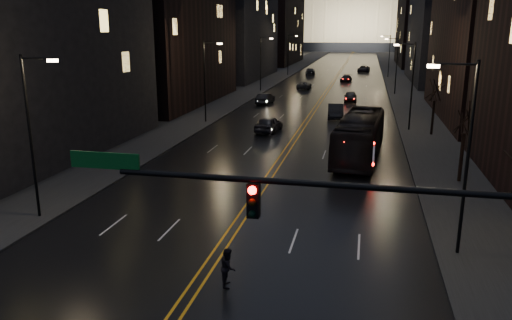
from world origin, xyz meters
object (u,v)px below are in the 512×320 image
Objects in this scene: traffic_signal at (340,224)px; oncoming_car_a at (269,124)px; oncoming_car_b at (265,99)px; receding_car_a at (336,111)px; bus at (360,136)px; pedestrian_b at (228,267)px.

traffic_signal reaches higher than oncoming_car_a.
oncoming_car_b is at bearing -71.66° from oncoming_car_a.
bus is at bearing -84.75° from receding_car_a.
traffic_signal is 27.85m from bus.
bus is (0.25, 27.65, -3.31)m from traffic_signal.
oncoming_car_a is 19.61m from oncoming_car_b.
traffic_signal reaches higher than pedestrian_b.
bus is 7.83× the size of pedestrian_b.
oncoming_car_b is (-13.20, 55.58, -4.34)m from traffic_signal.
traffic_signal is 3.74× the size of oncoming_car_b.
oncoming_car_a is at bearing 141.48° from bus.
bus is 2.62× the size of oncoming_car_a.
oncoming_car_a is 31.73m from pedestrian_b.
traffic_signal is at bearing 109.81° from oncoming_car_a.
traffic_signal is 8.04m from pedestrian_b.
oncoming_car_b is at bearing 103.36° from traffic_signal.
oncoming_car_a is at bearing -126.39° from receding_car_a.
bus is at bearing -22.50° from pedestrian_b.
bus reaches higher than receding_car_a.
pedestrian_b reaches higher than oncoming_car_b.
oncoming_car_b is at bearing -0.75° from pedestrian_b.
traffic_signal reaches higher than receding_car_a.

